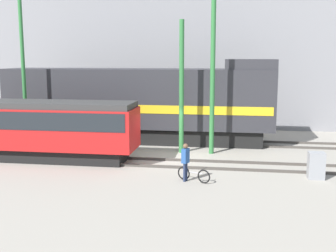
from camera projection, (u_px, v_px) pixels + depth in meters
ground_plane at (170, 158)px, 22.58m from camera, size 120.00×120.00×0.00m
track_near at (166, 163)px, 21.26m from camera, size 60.00×1.51×0.14m
track_far at (179, 141)px, 26.68m from camera, size 60.00×1.51×0.14m
building_backdrop at (193, 39)px, 33.89m from camera, size 38.10×6.00×13.55m
freight_locomotive at (140, 103)px, 26.68m from camera, size 16.93×3.04×5.23m
streetcar at (46, 127)px, 21.93m from camera, size 9.56×2.54×3.09m
bicycle at (194, 175)px, 18.28m from camera, size 1.49×0.75×0.67m
person at (185, 158)px, 18.23m from camera, size 0.34×0.42×1.68m
utility_pole_left at (23, 73)px, 24.58m from camera, size 0.22×0.22×8.90m
utility_pole_center at (182, 87)px, 23.31m from camera, size 0.27×0.27×7.38m
utility_pole_right at (213, 66)px, 22.87m from camera, size 0.26×0.26×9.72m
signal_box at (316, 165)px, 18.69m from camera, size 0.70×0.60×1.20m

